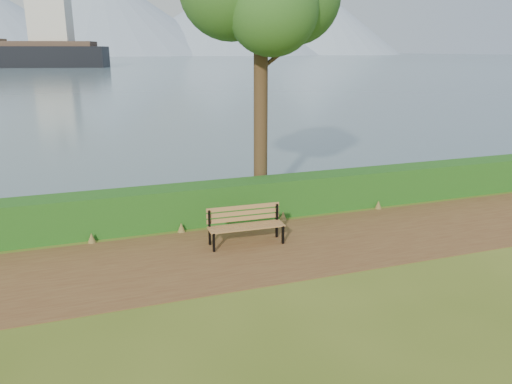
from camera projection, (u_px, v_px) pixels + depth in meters
name	position (u px, v px, depth m)	size (l,w,h in m)	color
ground	(251.00, 258.00, 10.75)	(140.00, 140.00, 0.00)	#475D1A
path	(246.00, 252.00, 11.02)	(40.00, 3.40, 0.01)	brown
hedge	(218.00, 202.00, 12.97)	(32.00, 0.85, 1.00)	#1A4D16
water	(81.00, 58.00, 246.41)	(700.00, 510.00, 0.00)	slate
mountains	(61.00, 16.00, 368.22)	(585.00, 190.00, 70.00)	#8293AE
bench	(245.00, 223.00, 11.43)	(1.76, 0.58, 0.87)	black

